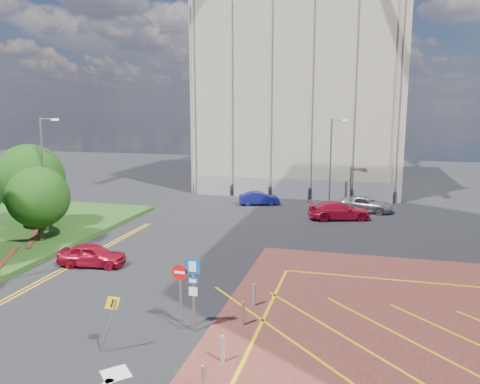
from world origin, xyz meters
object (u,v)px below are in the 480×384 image
at_px(warning_sign, 110,317).
at_px(car_red_back, 339,211).
at_px(tree_d, 29,179).
at_px(lamp_back, 331,158).
at_px(car_red_left, 92,255).
at_px(tree_c, 38,197).
at_px(car_silver_back, 365,204).
at_px(sign_cluster, 188,285).
at_px(lamp_left_far, 44,171).
at_px(car_blue_back, 259,198).

xyz_separation_m(warning_sign, car_red_back, (7.00, 23.74, -0.70)).
bearing_deg(tree_d, lamp_back, 36.09).
bearing_deg(car_red_left, lamp_back, -37.16).
height_order(tree_c, tree_d, tree_d).
height_order(tree_d, car_silver_back, tree_d).
bearing_deg(tree_c, lamp_back, 45.68).
bearing_deg(tree_d, warning_sign, -44.50).
distance_m(sign_cluster, car_red_back, 21.91).
distance_m(lamp_back, car_red_left, 24.40).
bearing_deg(lamp_left_far, car_red_back, 27.73).
bearing_deg(lamp_left_far, car_silver_back, 32.64).
bearing_deg(sign_cluster, tree_d, 144.42).
bearing_deg(car_blue_back, tree_c, 127.27).
xyz_separation_m(car_blue_back, car_red_back, (7.53, -4.09, 0.11)).
bearing_deg(car_red_left, sign_cluster, -134.01).
relative_size(warning_sign, car_red_back, 0.45).
distance_m(tree_d, warning_sign, 20.74).
height_order(sign_cluster, car_silver_back, sign_cluster).
bearing_deg(car_red_left, warning_sign, -151.84).
relative_size(sign_cluster, warning_sign, 1.43).
bearing_deg(car_blue_back, lamp_left_far, 121.51).
distance_m(sign_cluster, car_red_left, 10.28).
height_order(tree_c, lamp_back, lamp_back).
height_order(tree_c, car_blue_back, tree_c).
bearing_deg(lamp_back, car_silver_back, -33.71).
bearing_deg(car_blue_back, car_silver_back, -111.54).
xyz_separation_m(warning_sign, car_red_left, (-6.08, 8.50, -0.78)).
bearing_deg(lamp_back, car_red_back, -78.99).
xyz_separation_m(tree_d, car_silver_back, (23.75, 12.88, -3.22)).
height_order(tree_d, sign_cluster, tree_d).
height_order(tree_d, car_red_back, tree_d).
distance_m(tree_d, car_silver_back, 27.21).
height_order(tree_d, lamp_back, lamp_back).
xyz_separation_m(tree_c, car_blue_back, (11.16, 16.39, -2.57)).
xyz_separation_m(tree_c, sign_cluster, (13.80, -9.02, -1.24)).
height_order(sign_cluster, car_red_left, sign_cluster).
height_order(tree_d, warning_sign, tree_d).
height_order(warning_sign, car_blue_back, warning_sign).
relative_size(lamp_left_far, car_red_back, 1.60).
distance_m(warning_sign, car_blue_back, 27.85).
distance_m(tree_d, lamp_left_far, 2.44).
height_order(car_blue_back, car_silver_back, car_silver_back).
distance_m(tree_c, car_silver_back, 26.26).
bearing_deg(car_red_back, tree_d, 95.30).
relative_size(tree_c, car_blue_back, 1.30).
bearing_deg(lamp_left_far, tree_d, 154.32).
xyz_separation_m(sign_cluster, car_silver_back, (6.96, 24.90, -1.30)).
bearing_deg(car_blue_back, car_red_left, 145.49).
xyz_separation_m(tree_c, car_silver_back, (20.75, 15.88, -2.54)).
bearing_deg(tree_d, car_blue_back, 43.41).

